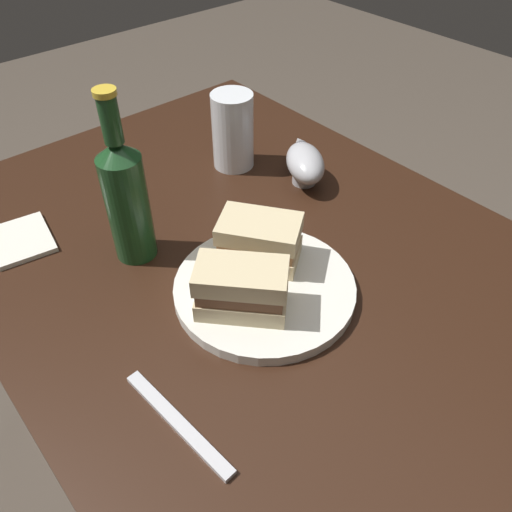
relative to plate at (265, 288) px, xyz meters
The scene contains 15 objects.
ground_plane 0.74m from the plate, 25.57° to the right, with size 6.00×6.00×0.00m, color #4C4238.
dining_table 0.38m from the plate, 25.57° to the right, with size 1.05×0.78×0.73m, color black.
plate is the anchor object (origin of this frame).
sandwich_half_left 0.07m from the plate, 33.20° to the right, with size 0.14×0.13×0.07m.
sandwich_half_right 0.07m from the plate, 104.29° to the left, with size 0.13×0.13×0.07m.
potato_wedge_front 0.07m from the plate, 67.50° to the left, with size 0.04×0.02×0.02m, color #AD702D.
potato_wedge_middle 0.06m from the plate, ahead, with size 0.04×0.02×0.02m, color gold.
potato_wedge_back 0.04m from the plate, ahead, with size 0.05×0.02×0.02m, color #B77F33.
potato_wedge_left_edge 0.06m from the plate, 56.77° to the left, with size 0.04×0.02×0.01m, color #B77F33.
potato_wedge_right_edge 0.04m from the plate, 86.49° to the left, with size 0.04×0.02×0.02m, color gold.
pint_glass 0.36m from the plate, 31.71° to the right, with size 0.08×0.08×0.14m.
gravy_boat 0.30m from the plate, 55.86° to the right, with size 0.14×0.12×0.07m.
cider_bottle 0.24m from the plate, 25.50° to the left, with size 0.06×0.06×0.27m.
napkin 0.41m from the plate, 33.11° to the left, with size 0.11×0.09×0.01m, color silver.
fork 0.23m from the plate, 113.28° to the left, with size 0.18×0.02×0.01m, color silver.
Camera 1 is at (-0.47, 0.39, 1.27)m, focal length 36.16 mm.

